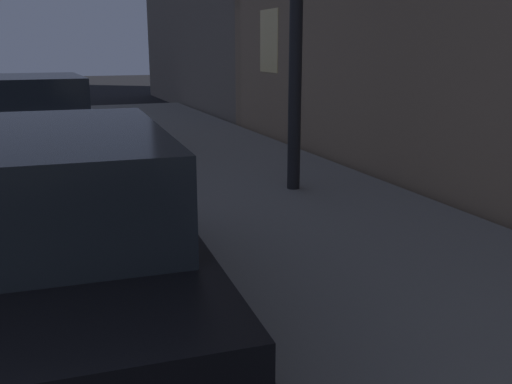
# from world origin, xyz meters

# --- Properties ---
(car_black) EXTENTS (2.19, 4.09, 1.43)m
(car_black) POSITION_xyz_m (2.85, 3.53, 0.72)
(car_black) COLOR black
(car_black) RESTS_ON ground
(car_silver) EXTENTS (2.23, 4.55, 1.43)m
(car_silver) POSITION_xyz_m (2.85, 10.15, 0.72)
(car_silver) COLOR #B7B7BF
(car_silver) RESTS_ON ground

